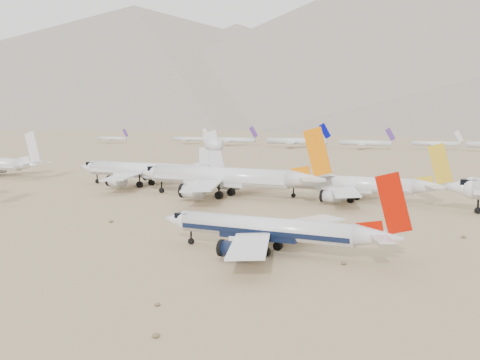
% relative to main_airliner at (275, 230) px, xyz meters
% --- Properties ---
extents(ground, '(7000.00, 7000.00, 0.00)m').
position_rel_main_airliner_xyz_m(ground, '(-12.22, -3.51, -3.94)').
color(ground, '#88704F').
rests_on(ground, ground).
extents(main_airliner, '(40.59, 39.65, 14.33)m').
position_rel_main_airliner_xyz_m(main_airliner, '(0.00, 0.00, 0.00)').
color(main_airliner, silver).
rests_on(main_airliner, ground).
extents(row2_gold_tail, '(44.77, 43.79, 15.94)m').
position_rel_main_airliner_xyz_m(row2_gold_tail, '(-5.21, 64.67, 0.52)').
color(row2_gold_tail, silver).
rests_on(row2_gold_tail, ground).
extents(row2_orange_tail, '(55.44, 54.23, 19.77)m').
position_rel_main_airliner_xyz_m(row2_orange_tail, '(-38.99, 56.25, 1.61)').
color(row2_orange_tail, silver).
rests_on(row2_orange_tail, ground).
extents(row2_white_trijet, '(51.72, 50.55, 18.33)m').
position_rel_main_airliner_xyz_m(row2_white_trijet, '(-73.27, 67.50, 1.37)').
color(row2_white_trijet, silver).
rests_on(row2_white_trijet, ground).
extents(distant_storage_row, '(519.28, 57.06, 15.30)m').
position_rel_main_airliner_xyz_m(distant_storage_row, '(-23.60, 316.64, 0.39)').
color(distant_storage_row, silver).
rests_on(distant_storage_row, ground).
extents(desert_scrub, '(261.14, 121.67, 0.63)m').
position_rel_main_airliner_xyz_m(desert_scrub, '(-3.64, -32.23, -3.65)').
color(desert_scrub, brown).
rests_on(desert_scrub, ground).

